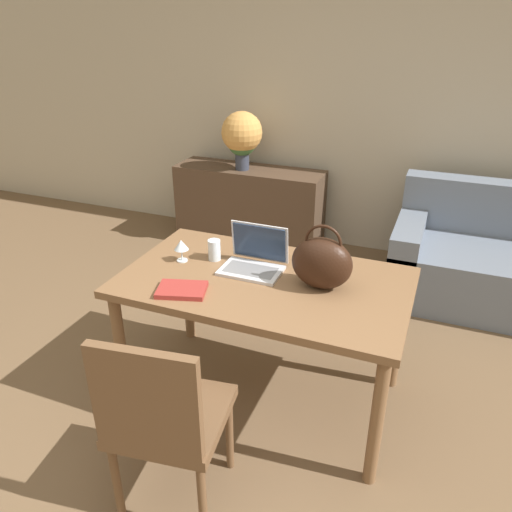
# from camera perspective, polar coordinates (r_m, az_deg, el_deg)

# --- Properties ---
(ground_plane) EXTENTS (14.00, 14.00, 0.00)m
(ground_plane) POSITION_cam_1_polar(r_m,az_deg,el_deg) (2.51, -1.87, -24.51)
(ground_plane) COLOR brown
(wall_back) EXTENTS (10.00, 0.06, 2.70)m
(wall_back) POSITION_cam_1_polar(r_m,az_deg,el_deg) (4.35, 13.45, 17.59)
(wall_back) COLOR #BCB29E
(wall_back) RESTS_ON ground_plane
(dining_table) EXTENTS (1.43, 0.83, 0.74)m
(dining_table) POSITION_cam_1_polar(r_m,az_deg,el_deg) (2.54, 0.96, -4.32)
(dining_table) COLOR brown
(dining_table) RESTS_ON ground_plane
(chair) EXTENTS (0.50, 0.50, 0.92)m
(chair) POSITION_cam_1_polar(r_m,az_deg,el_deg) (2.09, -10.54, -17.53)
(chair) COLOR brown
(chair) RESTS_ON ground_plane
(sideboard) EXTENTS (1.33, 0.40, 0.71)m
(sideboard) POSITION_cam_1_polar(r_m,az_deg,el_deg) (4.56, -0.76, 5.69)
(sideboard) COLOR #4C3828
(sideboard) RESTS_ON ground_plane
(laptop) EXTENTS (0.31, 0.24, 0.22)m
(laptop) POSITION_cam_1_polar(r_m,az_deg,el_deg) (2.58, -0.12, -0.12)
(laptop) COLOR silver
(laptop) RESTS_ON dining_table
(drinking_glass) EXTENTS (0.07, 0.07, 0.11)m
(drinking_glass) POSITION_cam_1_polar(r_m,az_deg,el_deg) (2.68, -4.79, 0.70)
(drinking_glass) COLOR silver
(drinking_glass) RESTS_ON dining_table
(wine_glass) EXTENTS (0.08, 0.08, 0.12)m
(wine_glass) POSITION_cam_1_polar(r_m,az_deg,el_deg) (2.67, -8.54, 1.17)
(wine_glass) COLOR silver
(wine_glass) RESTS_ON dining_table
(handbag) EXTENTS (0.29, 0.18, 0.33)m
(handbag) POSITION_cam_1_polar(r_m,az_deg,el_deg) (2.38, 7.54, -0.76)
(handbag) COLOR black
(handbag) RESTS_ON dining_table
(flower_vase) EXTENTS (0.35, 0.35, 0.50)m
(flower_vase) POSITION_cam_1_polar(r_m,az_deg,el_deg) (4.36, -1.63, 13.57)
(flower_vase) COLOR #333847
(flower_vase) RESTS_ON sideboard
(book) EXTENTS (0.27, 0.22, 0.02)m
(book) POSITION_cam_1_polar(r_m,az_deg,el_deg) (2.40, -8.48, -3.85)
(book) COLOR maroon
(book) RESTS_ON dining_table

